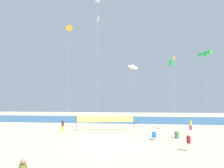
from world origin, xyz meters
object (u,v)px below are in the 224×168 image
object	(u,v)px
beach_handbag	(147,139)
kite_yellow_inflatable	(174,59)
beachgoer_mustard_shirt	(190,125)
beachgoer_charcoal_shirt	(63,125)
folding_beach_chair	(154,136)
kite_green_box	(171,63)
kite_green_tube	(205,54)
kite_white_diamond	(98,3)
beachgoer_maroon_shirt	(189,142)
kite_white_delta	(98,20)
volleyball_net	(105,120)
kite_white_inflatable	(133,67)
kite_orange_delta	(69,29)
trash_barrel	(177,135)

from	to	relation	value
beach_handbag	kite_yellow_inflatable	size ratio (longest dim) A/B	0.02
beachgoer_mustard_shirt	beach_handbag	world-z (taller)	beachgoer_mustard_shirt
beachgoer_charcoal_shirt	folding_beach_chair	bearing A→B (deg)	129.60
kite_green_box	beach_handbag	bearing A→B (deg)	-115.90
kite_green_tube	kite_yellow_inflatable	distance (m)	10.50
beachgoer_mustard_shirt	kite_green_box	xyz separation A→B (m)	(-1.98, 3.13, 10.58)
beachgoer_charcoal_shirt	kite_green_tube	bearing A→B (deg)	149.45
kite_white_diamond	beachgoer_maroon_shirt	bearing A→B (deg)	-36.94
beachgoer_maroon_shirt	kite_white_delta	bearing A→B (deg)	-27.99
kite_white_delta	kite_yellow_inflatable	size ratio (longest dim) A/B	1.60
kite_white_delta	beach_handbag	bearing A→B (deg)	-55.07
volleyball_net	beach_handbag	bearing A→B (deg)	-46.33
kite_green_box	kite_white_delta	size ratio (longest dim) A/B	0.55
beach_handbag	kite_white_diamond	world-z (taller)	kite_white_diamond
folding_beach_chair	beach_handbag	size ratio (longest dim) A/B	3.04
volleyball_net	kite_white_diamond	bearing A→B (deg)	-101.16
beach_handbag	kite_white_delta	size ratio (longest dim) A/B	0.01
beach_handbag	beachgoer_maroon_shirt	bearing A→B (deg)	-54.18
beachgoer_mustard_shirt	kite_green_box	size ratio (longest dim) A/B	0.13
beachgoer_maroon_shirt	beach_handbag	size ratio (longest dim) A/B	5.32
kite_green_box	volleyball_net	bearing A→B (deg)	-156.18
kite_white_inflatable	kite_green_tube	bearing A→B (deg)	-37.49
beachgoer_mustard_shirt	volleyball_net	size ratio (longest dim) A/B	0.18
beach_handbag	folding_beach_chair	bearing A→B (deg)	-3.08
beachgoer_maroon_shirt	kite_green_tube	xyz separation A→B (m)	(5.40, 9.20, 10.42)
beachgoer_charcoal_shirt	kite_orange_delta	size ratio (longest dim) A/B	0.09
beachgoer_maroon_shirt	kite_orange_delta	bearing A→B (deg)	-13.02
beachgoer_mustard_shirt	beach_handbag	bearing A→B (deg)	-113.16
beachgoer_maroon_shirt	kite_yellow_inflatable	distance (m)	23.15
kite_white_inflatable	trash_barrel	bearing A→B (deg)	-65.38
beach_handbag	kite_yellow_inflatable	distance (m)	20.72
folding_beach_chair	kite_white_inflatable	distance (m)	16.51
trash_barrel	kite_white_inflatable	world-z (taller)	kite_white_inflatable
volleyball_net	kite_green_box	size ratio (longest dim) A/B	0.73
kite_green_box	kite_white_diamond	distance (m)	16.31
beachgoer_mustard_shirt	trash_barrel	xyz separation A→B (m)	(-3.67, -6.82, -0.46)
beachgoer_mustard_shirt	beach_handbag	size ratio (longest dim) A/B	5.53
beach_handbag	kite_white_diamond	size ratio (longest dim) A/B	0.01
kite_orange_delta	beachgoer_charcoal_shirt	bearing A→B (deg)	-77.50
trash_barrel	volleyball_net	world-z (taller)	volleyball_net
beachgoer_charcoal_shirt	kite_white_delta	bearing A→B (deg)	-148.20
volleyball_net	folding_beach_chair	bearing A→B (deg)	-42.60
kite_white_delta	beachgoer_mustard_shirt	bearing A→B (deg)	-14.75
kite_white_delta	volleyball_net	bearing A→B (deg)	-66.43
beachgoer_charcoal_shirt	kite_green_box	xyz separation A→B (m)	(17.72, 5.89, 10.53)
kite_green_box	beachgoer_maroon_shirt	bearing A→B (deg)	-97.27
kite_green_box	beachgoer_charcoal_shirt	bearing A→B (deg)	-161.62
kite_yellow_inflatable	kite_white_inflatable	bearing A→B (deg)	-164.50
kite_green_box	kite_white_inflatable	distance (m)	6.99
volleyball_net	kite_white_diamond	size ratio (longest dim) A/B	0.45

